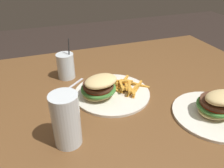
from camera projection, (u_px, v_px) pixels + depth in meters
dining_table at (145, 133)px, 0.85m from camera, size 1.35×1.31×0.78m
meal_plate_near at (106, 89)px, 0.85m from camera, size 0.31×0.30×0.10m
beer_glass at (66, 121)px, 0.62m from camera, size 0.08×0.08×0.17m
juice_glass at (66, 67)px, 0.97m from camera, size 0.08×0.08×0.18m
spoon at (64, 91)px, 0.89m from camera, size 0.14×0.12×0.01m
meal_plate_far at (216, 108)px, 0.74m from camera, size 0.28×0.28×0.11m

